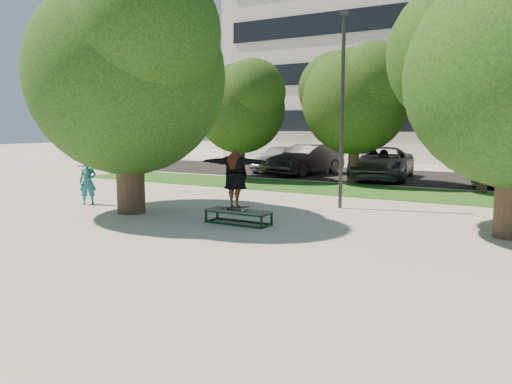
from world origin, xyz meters
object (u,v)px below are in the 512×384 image
Objects in this scene: car_silver_a at (279,158)px; bystander at (88,182)px; lamppost at (342,109)px; car_dark at (306,160)px; tree_left at (127,65)px; grind_box at (238,217)px; car_silver_b at (496,167)px; car_grey at (382,163)px.

bystander is at bearing -90.29° from car_silver_a.
lamppost reaches higher than car_silver_a.
bystander is 13.18m from car_dark.
tree_left is at bearing -49.19° from bystander.
car_dark reaches higher than grind_box.
lamppost is 5.07m from grind_box.
grind_box is 13.93m from car_dark.
grind_box is 0.34× the size of car_silver_b.
lamppost is 11.19m from car_dark.
car_silver_b is (5.01, 0.78, -0.03)m from car_grey.
lamppost is 9.60m from car_grey.
car_grey is at bearing -179.79° from car_silver_b.
grind_box is 0.32× the size of car_grey.
car_silver_a is (-6.17, 14.24, 0.58)m from grind_box.
car_dark is at bearing 168.69° from car_grey.
tree_left is 3.95× the size of grind_box.
car_silver_b is at bearing 9.88° from bystander.
car_grey reaches higher than car_silver_b.
lamppost reaches higher than car_dark.
car_grey is (-1.31, 9.21, -2.36)m from lamppost.
tree_left reaches higher than car_grey.
bystander is at bearing -87.30° from car_dark.
car_grey is at bearing 89.40° from grind_box.
car_grey is at bearing 8.37° from car_dark.
car_silver_a is (-7.61, 10.39, -2.38)m from lamppost.
car_silver_a is 0.79× the size of car_grey.
grind_box is at bearing -43.12° from bystander.
grind_box is at bearing -110.59° from lamppost.
car_silver_a is 0.86× the size of car_silver_b.
bystander is 17.63m from car_silver_b.
grind_box is at bearing -61.23° from car_dark.
lamppost is 13.10m from car_silver_a.
car_silver_b is at bearing 69.62° from grind_box.
tree_left is at bearing -143.58° from lamppost.
lamppost is 8.71m from bystander.
lamppost is 10.92m from car_silver_b.
bystander reaches higher than car_silver_b.
tree_left is 6.70m from lamppost.
tree_left is 5.72m from grind_box.
bystander is 0.27× the size of car_grey.
car_dark is at bearing 174.61° from car_silver_b.
car_silver_a is at bearing 49.79° from bystander.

